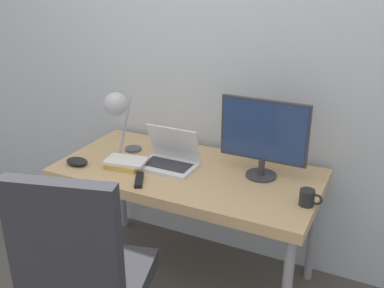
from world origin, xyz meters
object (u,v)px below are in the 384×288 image
Objects in this scene: desk_lamp at (117,108)px; office_chair at (83,276)px; monitor at (264,135)px; laptop at (170,158)px; book_stack at (125,163)px; mug at (308,198)px; game_controller at (77,161)px.

office_chair is at bearing -65.84° from desk_lamp.
monitor is at bearing 65.24° from office_chair.
desk_lamp is 1.02m from office_chair.
office_chair reaches higher than laptop.
book_stack is (-0.28, 0.76, 0.15)m from office_chair.
monitor is at bearing 145.32° from mug.
office_chair is at bearing -49.91° from game_controller.
office_chair is 1.10m from mug.
book_stack reaches higher than game_controller.
mug is (0.82, -0.10, -0.01)m from laptop.
game_controller is (-1.31, -0.12, -0.02)m from mug.
book_stack is 0.29m from game_controller.
monitor is 0.85m from desk_lamp.
mug is at bearing -34.68° from monitor.
desk_lamp is at bearing 114.16° from office_chair.
monitor is at bearing 11.37° from laptop.
monitor reaches higher than mug.
monitor is 1.08m from game_controller.
laptop is at bearing 172.81° from mug.
laptop is 0.90m from office_chair.
monitor is 1.16× the size of desk_lamp.
mug is 1.31m from game_controller.
mug is at bearing -3.14° from desk_lamp.
mug is 0.82× the size of game_controller.
monitor reaches higher than office_chair.
laptop is at bearing 7.37° from desk_lamp.
office_chair reaches higher than game_controller.
monitor is 0.43× the size of office_chair.
game_controller is at bearing -155.85° from laptop.
book_stack is 1.85× the size of game_controller.
desk_lamp reaches higher than office_chair.
monitor is 0.42m from mug.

